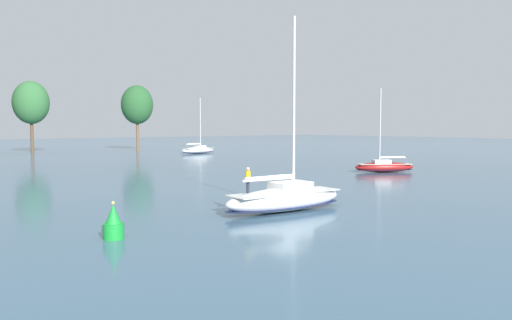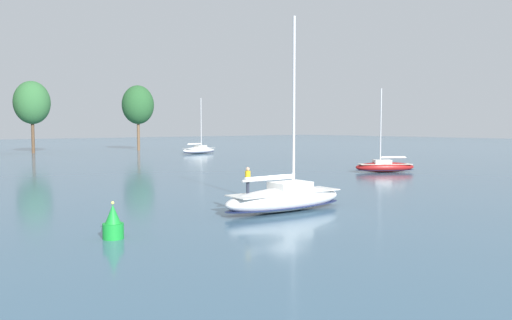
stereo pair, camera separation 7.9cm
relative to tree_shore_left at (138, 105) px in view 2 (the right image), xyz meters
name	(u,v)px [view 2 (the right image)]	position (x,y,z in m)	size (l,w,h in m)	color
ground_plane	(285,211)	(-28.42, -80.74, -10.26)	(400.00, 400.00, 0.00)	#42667F
tree_shore_left	(138,105)	(0.00, 0.00, 0.00)	(7.12, 7.12, 14.65)	brown
tree_shore_center	(32,103)	(-21.94, 2.42, -0.05)	(7.08, 7.08, 14.58)	brown
sailboat_main	(285,198)	(-28.40, -80.74, -9.40)	(9.32, 3.08, 12.64)	silver
sailboat_moored_mid_channel	(199,150)	(3.32, -20.20, -9.50)	(8.31, 3.35, 11.10)	silver
sailboat_moored_far_slip	(385,167)	(-0.68, -67.95, -9.58)	(7.20, 5.67, 10.00)	maroon
channel_buoy	(113,224)	(-40.40, -81.38, -9.52)	(1.02, 1.02, 1.87)	green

